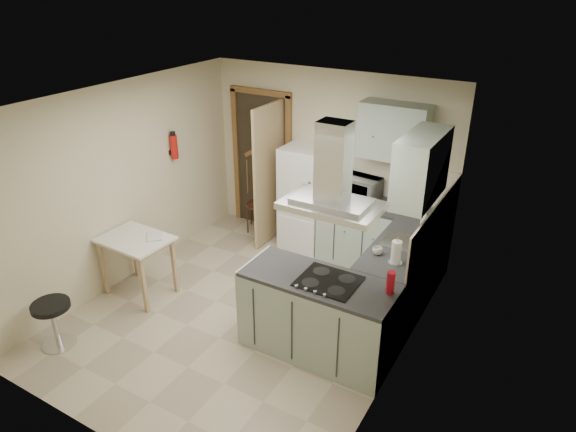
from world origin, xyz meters
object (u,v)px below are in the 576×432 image
Objects in this scene: microwave at (360,187)px; bentwood_chair at (258,205)px; peninsula at (318,316)px; extractor_hood at (332,205)px; fridge at (306,198)px; drop_leaf_table at (139,266)px; stool at (55,324)px.

bentwood_chair is at bearing -174.32° from microwave.
extractor_hood reaches higher than peninsula.
drop_leaf_table is (-1.17, -2.11, -0.37)m from fridge.
fridge is 3.55m from stool.
bentwood_chair is at bearing 174.24° from fridge.
fridge is at bearing 123.79° from extractor_hood.
fridge is 1.83× the size of drop_leaf_table.
microwave is at bearing 5.12° from fridge.
fridge is 0.93m from bentwood_chair.
extractor_hood is (0.10, 0.00, 1.27)m from peninsula.
fridge reaches higher than peninsula.
drop_leaf_table is at bearing -118.96° from fridge.
stool is (-0.07, -1.17, -0.12)m from drop_leaf_table.
bentwood_chair is (-2.19, 2.07, -1.31)m from extractor_hood.
peninsula is 2.92× the size of stool.
bentwood_chair is 3.40m from stool.
peninsula is at bearing -71.13° from microwave.
drop_leaf_table is at bearing -176.82° from peninsula.
extractor_hood reaches higher than drop_leaf_table.
stool is at bearing -120.48° from bentwood_chair.
microwave is (-0.56, 2.05, -0.68)m from extractor_hood.
bentwood_chair is 1.55× the size of stool.
stool is (-2.56, -1.31, -1.45)m from extractor_hood.
fridge is 2.87× the size of microwave.
extractor_hood is 1.10× the size of drop_leaf_table.
fridge is 2.35m from peninsula.
drop_leaf_table is 2.22m from bentwood_chair.
microwave reaches higher than drop_leaf_table.
stool is 3.99m from microwave.
drop_leaf_table is 1.55× the size of stool.
microwave is at bearing -24.89° from bentwood_chair.
fridge is 0.97× the size of peninsula.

